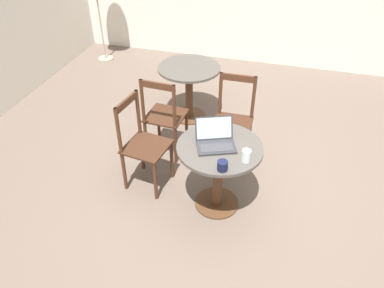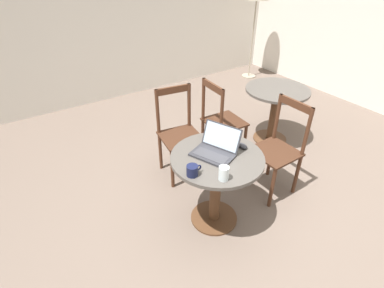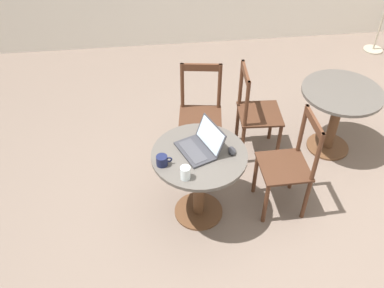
# 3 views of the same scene
# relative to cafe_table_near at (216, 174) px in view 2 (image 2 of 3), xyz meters

# --- Properties ---
(ground_plane) EXTENTS (16.00, 16.00, 0.00)m
(ground_plane) POSITION_rel_cafe_table_near_xyz_m (0.16, -0.13, -0.52)
(ground_plane) COLOR #66564C
(wall_back) EXTENTS (9.40, 0.06, 2.70)m
(wall_back) POSITION_rel_cafe_table_near_xyz_m (0.16, 3.10, 0.83)
(wall_back) COLOR silver
(wall_back) RESTS_ON ground_plane
(cafe_table_near) EXTENTS (0.76, 0.76, 0.70)m
(cafe_table_near) POSITION_rel_cafe_table_near_xyz_m (0.00, 0.00, 0.00)
(cafe_table_near) COLOR #51331E
(cafe_table_near) RESTS_ON ground_plane
(cafe_table_mid) EXTENTS (0.76, 0.76, 0.70)m
(cafe_table_mid) POSITION_rel_cafe_table_near_xyz_m (1.44, 0.70, 0.00)
(cafe_table_mid) COLOR #51331E
(cafe_table_mid) RESTS_ON ground_plane
(chair_near_back) EXTENTS (0.45, 0.45, 0.95)m
(chair_near_back) POSITION_rel_cafe_table_near_xyz_m (0.11, 0.78, -0.05)
(chair_near_back) COLOR #472819
(chair_near_back) RESTS_ON ground_plane
(chair_near_right) EXTENTS (0.41, 0.41, 0.95)m
(chair_near_right) POSITION_rel_cafe_table_near_xyz_m (0.76, 0.01, -0.05)
(chair_near_right) COLOR #472819
(chair_near_right) RESTS_ON ground_plane
(chair_mid_left) EXTENTS (0.42, 0.42, 0.95)m
(chair_mid_left) POSITION_rel_cafe_table_near_xyz_m (0.64, 0.74, -0.05)
(chair_mid_left) COLOR #472819
(chair_mid_left) RESTS_ON ground_plane
(laptop) EXTENTS (0.39, 0.41, 0.21)m
(laptop) POSITION_rel_cafe_table_near_xyz_m (0.01, 0.04, 0.23)
(laptop) COLOR #2D2D33
(laptop) RESTS_ON cafe_table_near
(mouse) EXTENTS (0.06, 0.10, 0.03)m
(mouse) POSITION_rel_cafe_table_near_xyz_m (0.25, -0.01, 0.20)
(mouse) COLOR #2D2D33
(mouse) RESTS_ON cafe_table_near
(mug) EXTENTS (0.12, 0.09, 0.08)m
(mug) POSITION_rel_cafe_table_near_xyz_m (-0.29, -0.08, 0.22)
(mug) COLOR #141938
(mug) RESTS_ON cafe_table_near
(drinking_glass) EXTENTS (0.07, 0.07, 0.11)m
(drinking_glass) POSITION_rel_cafe_table_near_xyz_m (-0.14, -0.25, 0.24)
(drinking_glass) COLOR silver
(drinking_glass) RESTS_ON cafe_table_near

